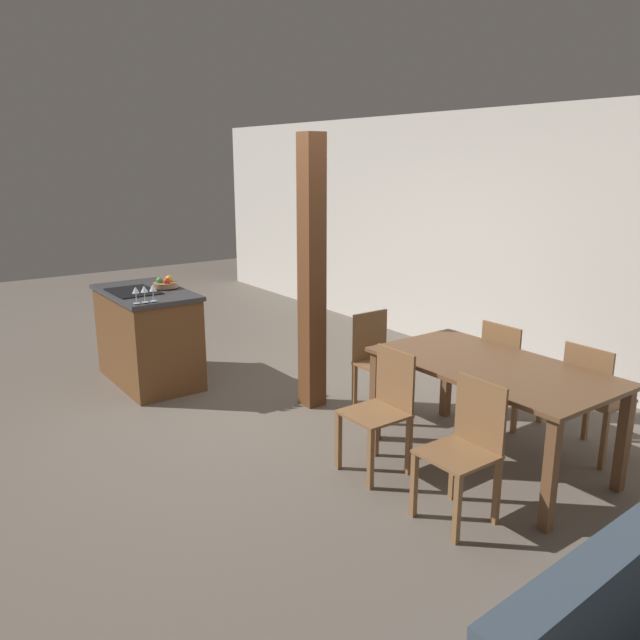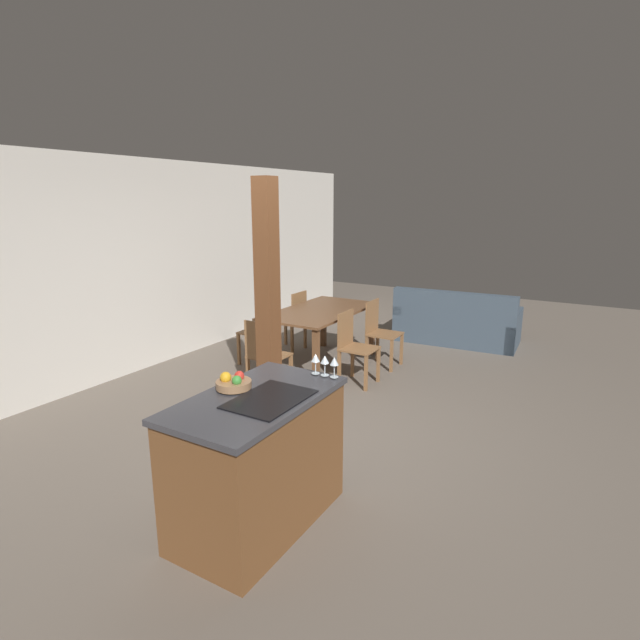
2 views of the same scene
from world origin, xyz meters
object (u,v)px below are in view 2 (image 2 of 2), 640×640
at_px(wine_glass_middle, 325,360).
at_px(dining_chair_near_left, 354,346).
at_px(dining_chair_far_left, 261,331).
at_px(dining_chair_head_end, 266,355).
at_px(wine_glass_far, 316,359).
at_px(timber_post, 268,303).
at_px(dining_chair_near_right, 380,332).
at_px(dining_chair_far_right, 293,319).
at_px(kitchen_island, 258,460).
at_px(couch, 456,325).
at_px(dining_table, 320,317).
at_px(wine_glass_near, 334,362).
at_px(fruit_bowl, 233,383).

height_order(wine_glass_middle, dining_chair_near_left, wine_glass_middle).
bearing_deg(dining_chair_far_left, dining_chair_head_end, 39.76).
relative_size(wine_glass_far, timber_post, 0.06).
xyz_separation_m(wine_glass_far, dining_chair_head_end, (1.37, 1.48, -0.59)).
xyz_separation_m(dining_chair_near_right, dining_chair_far_right, (0.00, 1.40, 0.00)).
relative_size(dining_chair_far_left, timber_post, 0.37).
bearing_deg(kitchen_island, dining_chair_far_right, 30.21).
relative_size(dining_chair_near_left, dining_chair_head_end, 1.00).
xyz_separation_m(wine_glass_middle, dining_chair_far_right, (2.98, 2.26, -0.59)).
bearing_deg(wine_glass_middle, dining_chair_far_left, 45.64).
bearing_deg(dining_chair_near_left, dining_chair_far_right, 61.21).
bearing_deg(dining_chair_near_left, dining_chair_head_end, 140.24).
height_order(wine_glass_far, dining_chair_far_left, wine_glass_far).
bearing_deg(wine_glass_middle, kitchen_island, 159.62).
distance_m(wine_glass_middle, dining_chair_near_left, 2.45).
xyz_separation_m(dining_chair_head_end, couch, (3.27, -1.28, -0.19)).
distance_m(couch, timber_post, 3.94).
relative_size(wine_glass_middle, dining_chair_far_left, 0.17).
relative_size(wine_glass_far, dining_table, 0.09).
relative_size(wine_glass_middle, dining_chair_near_right, 0.17).
distance_m(dining_chair_near_left, dining_chair_head_end, 1.09).
height_order(wine_glass_far, dining_chair_near_right, wine_glass_far).
xyz_separation_m(dining_chair_far_left, timber_post, (-1.30, -1.09, 0.73)).
bearing_deg(dining_chair_far_left, dining_chair_near_right, 118.79).
distance_m(kitchen_island, dining_chair_near_left, 2.84).
bearing_deg(dining_chair_near_left, timber_post, 166.53).
xyz_separation_m(kitchen_island, dining_chair_head_end, (1.92, 1.36, -0.00)).
distance_m(dining_chair_near_right, couch, 1.76).
relative_size(wine_glass_near, timber_post, 0.06).
xyz_separation_m(wine_glass_near, wine_glass_far, (0.00, 0.16, 0.00)).
xyz_separation_m(wine_glass_middle, dining_chair_head_end, (1.37, 1.56, -0.59)).
height_order(fruit_bowl, dining_table, fruit_bowl).
bearing_deg(wine_glass_middle, timber_post, 52.15).
bearing_deg(dining_chair_near_right, timber_post, 171.44).
height_order(fruit_bowl, wine_glass_far, wine_glass_far).
distance_m(dining_chair_near_right, dining_chair_head_end, 1.76).
relative_size(dining_table, dining_chair_near_right, 1.94).
relative_size(wine_glass_near, dining_chair_head_end, 0.17).
height_order(dining_chair_head_end, couch, dining_chair_head_end).
relative_size(dining_chair_near_left, dining_chair_far_right, 1.00).
distance_m(kitchen_island, fruit_bowl, 0.55).
bearing_deg(kitchen_island, dining_chair_head_end, 35.21).
height_order(kitchen_island, dining_chair_far_left, kitchen_island).
xyz_separation_m(dining_table, dining_chair_head_end, (-1.23, -0.00, -0.19)).
height_order(wine_glass_near, dining_table, wine_glass_near).
bearing_deg(dining_chair_head_end, fruit_bowl, 121.24).
height_order(wine_glass_middle, timber_post, timber_post).
height_order(wine_glass_middle, couch, wine_glass_middle).
bearing_deg(wine_glass_middle, wine_glass_far, 90.00).
distance_m(wine_glass_middle, timber_post, 1.49).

